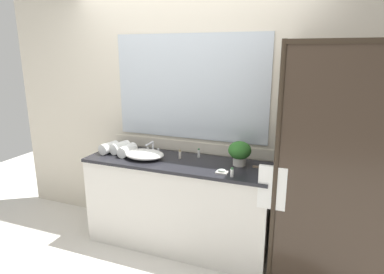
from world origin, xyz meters
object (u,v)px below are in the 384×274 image
amenity_bottle_lotion (232,172)px  rolled_towel_far_edge (127,150)px  amenity_bottle_conditioner (180,154)px  amenity_bottle_body_wash (199,153)px  sink_basin (144,154)px  soap_dish (222,171)px  potted_plant (240,152)px  faucet (152,149)px  rolled_towel_middle (120,148)px  rolled_towel_near_edge (109,148)px

amenity_bottle_lotion → rolled_towel_far_edge: bearing=170.4°
amenity_bottle_conditioner → amenity_bottle_body_wash: 0.19m
sink_basin → amenity_bottle_body_wash: size_ratio=4.46×
soap_dish → potted_plant: bearing=69.6°
amenity_bottle_lotion → rolled_towel_far_edge: size_ratio=0.34×
soap_dish → amenity_bottle_lotion: (0.10, -0.05, 0.02)m
faucet → rolled_towel_middle: bearing=-162.8°
sink_basin → faucet: 0.16m
potted_plant → soap_dish: (-0.09, -0.25, -0.12)m
amenity_bottle_body_wash → rolled_towel_far_edge: bearing=-164.1°
amenity_bottle_body_wash → rolled_towel_far_edge: 0.72m
faucet → rolled_towel_far_edge: 0.25m
sink_basin → amenity_bottle_conditioner: (0.32, 0.13, -0.00)m
faucet → amenity_bottle_conditioner: (0.32, -0.04, -0.01)m
amenity_bottle_conditioner → rolled_towel_far_edge: 0.54m
sink_basin → rolled_towel_far_edge: 0.21m
soap_dish → amenity_bottle_conditioner: amenity_bottle_conditioner is taller
rolled_towel_near_edge → rolled_towel_far_edge: (0.22, -0.01, -0.00)m
amenity_bottle_body_wash → amenity_bottle_lotion: 0.59m
soap_dish → amenity_bottle_lotion: 0.12m
soap_dish → amenity_bottle_lotion: amenity_bottle_lotion is taller
amenity_bottle_body_wash → rolled_towel_near_edge: size_ratio=0.44×
faucet → amenity_bottle_conditioner: faucet is taller
amenity_bottle_body_wash → amenity_bottle_lotion: (0.44, -0.39, -0.01)m
sink_basin → amenity_bottle_lotion: 0.94m
potted_plant → amenity_bottle_conditioner: (-0.59, -0.01, -0.09)m
potted_plant → amenity_bottle_body_wash: (-0.43, 0.09, -0.09)m
potted_plant → soap_dish: size_ratio=2.26×
amenity_bottle_conditioner → rolled_towel_far_edge: rolled_towel_far_edge is taller
amenity_bottle_lotion → soap_dish: bearing=152.4°
soap_dish → rolled_towel_far_edge: rolled_towel_far_edge is taller
rolled_towel_middle → amenity_bottle_body_wash: bearing=11.1°
amenity_bottle_conditioner → amenity_bottle_body_wash: size_ratio=0.97×
faucet → rolled_towel_middle: size_ratio=0.86×
rolled_towel_near_edge → rolled_towel_far_edge: bearing=-1.3°
amenity_bottle_conditioner → rolled_towel_far_edge: bearing=-169.4°
amenity_bottle_body_wash → rolled_towel_middle: 0.82m
amenity_bottle_body_wash → soap_dish: bearing=-45.1°
potted_plant → rolled_towel_far_edge: 1.13m
faucet → rolled_towel_near_edge: size_ratio=0.84×
sink_basin → amenity_bottle_lotion: sink_basin is taller
rolled_towel_middle → rolled_towel_far_edge: (0.11, -0.04, -0.01)m
rolled_towel_far_edge → amenity_bottle_body_wash: bearing=15.9°
potted_plant → amenity_bottle_body_wash: size_ratio=2.53×
faucet → amenity_bottle_body_wash: size_ratio=1.90×
sink_basin → rolled_towel_far_edge: (-0.21, 0.03, 0.01)m
soap_dish → amenity_bottle_lotion: size_ratio=1.27×
amenity_bottle_conditioner → sink_basin: bearing=-158.7°
amenity_bottle_body_wash → faucet: bearing=-173.1°
faucet → potted_plant: potted_plant is taller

